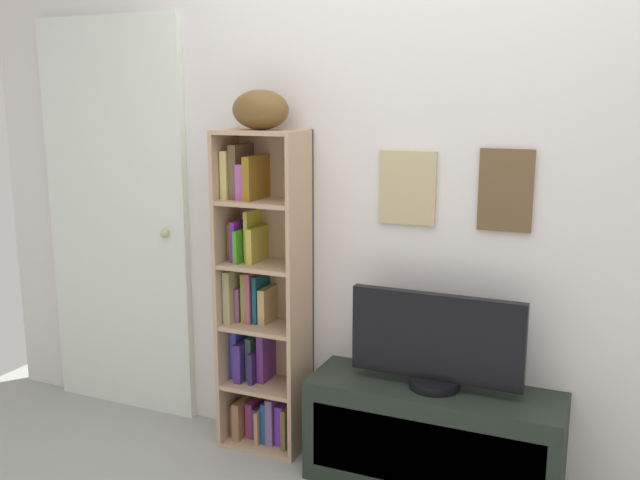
% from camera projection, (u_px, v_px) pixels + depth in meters
% --- Properties ---
extents(back_wall, '(4.80, 0.08, 2.31)m').
position_uv_depth(back_wall, '(418.00, 220.00, 3.11)').
color(back_wall, silver).
rests_on(back_wall, ground).
extents(bookshelf, '(0.41, 0.26, 1.54)m').
position_uv_depth(bookshelf, '(260.00, 304.00, 3.37)').
color(bookshelf, tan).
rests_on(bookshelf, ground).
extents(football, '(0.30, 0.20, 0.18)m').
position_uv_depth(football, '(260.00, 110.00, 3.15)').
color(football, brown).
rests_on(football, bookshelf).
extents(tv_stand, '(1.09, 0.35, 0.46)m').
position_uv_depth(tv_stand, '(432.00, 437.00, 3.05)').
color(tv_stand, black).
rests_on(tv_stand, ground).
extents(television, '(0.74, 0.22, 0.42)m').
position_uv_depth(television, '(436.00, 342.00, 2.96)').
color(television, black).
rests_on(television, tv_stand).
extents(door, '(0.88, 0.09, 2.09)m').
position_uv_depth(door, '(117.00, 220.00, 3.72)').
color(door, silver).
rests_on(door, ground).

